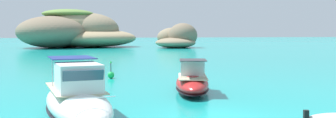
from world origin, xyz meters
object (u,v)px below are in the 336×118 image
Objects in this scene: motorboat_red at (192,81)px; motorboat_white at (77,101)px; islet_small at (178,38)px; islet_large at (75,32)px; channel_buoy at (111,74)px.

motorboat_white is at bearing -134.77° from motorboat_red.
islet_small is 1.60× the size of motorboat_white.
islet_large reaches higher than islet_small.
islet_small is at bearing 79.73° from motorboat_red.
islet_large is 20.46× the size of channel_buoy.
motorboat_white reaches higher than channel_buoy.
islet_small is at bearing 73.57° from channel_buoy.
islet_small is (23.71, -6.14, -1.45)m from islet_large.
islet_large is at bearing 96.28° from channel_buoy.
channel_buoy is at bearing -106.43° from islet_small.
islet_large reaches higher than motorboat_white.
motorboat_red is (-11.80, -65.16, -1.49)m from islet_small.
channel_buoy is at bearing -83.72° from islet_large.
islet_large is 78.37m from motorboat_white.
motorboat_red reaches higher than channel_buoy.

